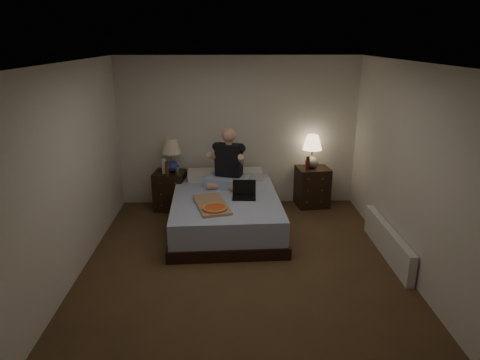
{
  "coord_description": "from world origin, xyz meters",
  "views": [
    {
      "loc": [
        -0.16,
        -4.82,
        2.75
      ],
      "look_at": [
        0.0,
        0.9,
        0.85
      ],
      "focal_mm": 32.0,
      "sensor_mm": 36.0,
      "label": 1
    }
  ],
  "objects_px": {
    "soda_can": "(177,171)",
    "beer_bottle_right": "(308,163)",
    "pizza_box": "(215,209)",
    "radiator": "(388,242)",
    "nightstand_left": "(170,190)",
    "person": "(228,158)",
    "beer_bottle_left": "(167,169)",
    "laptop": "(244,191)",
    "nightstand_right": "(312,187)",
    "lamp_right": "(312,152)",
    "lamp_left": "(172,156)",
    "bed": "(226,212)",
    "water_bottle": "(164,166)"
  },
  "relations": [
    {
      "from": "lamp_right",
      "to": "radiator",
      "type": "xyz_separation_m",
      "value": [
        0.7,
        -1.84,
        -0.76
      ]
    },
    {
      "from": "water_bottle",
      "to": "radiator",
      "type": "xyz_separation_m",
      "value": [
        3.14,
        -1.67,
        -0.57
      ]
    },
    {
      "from": "nightstand_right",
      "to": "person",
      "type": "bearing_deg",
      "value": -169.59
    },
    {
      "from": "beer_bottle_left",
      "to": "soda_can",
      "type": "bearing_deg",
      "value": 34.19
    },
    {
      "from": "nightstand_left",
      "to": "person",
      "type": "distance_m",
      "value": 1.23
    },
    {
      "from": "beer_bottle_right",
      "to": "bed",
      "type": "bearing_deg",
      "value": -149.79
    },
    {
      "from": "soda_can",
      "to": "radiator",
      "type": "bearing_deg",
      "value": -29.48
    },
    {
      "from": "nightstand_left",
      "to": "beer_bottle_left",
      "type": "relative_size",
      "value": 2.82
    },
    {
      "from": "lamp_left",
      "to": "beer_bottle_right",
      "type": "relative_size",
      "value": 2.43
    },
    {
      "from": "nightstand_right",
      "to": "lamp_left",
      "type": "bearing_deg",
      "value": 174.65
    },
    {
      "from": "lamp_right",
      "to": "laptop",
      "type": "height_order",
      "value": "lamp_right"
    },
    {
      "from": "water_bottle",
      "to": "person",
      "type": "height_order",
      "value": "person"
    },
    {
      "from": "water_bottle",
      "to": "radiator",
      "type": "bearing_deg",
      "value": -27.92
    },
    {
      "from": "nightstand_left",
      "to": "beer_bottle_right",
      "type": "height_order",
      "value": "beer_bottle_right"
    },
    {
      "from": "pizza_box",
      "to": "radiator",
      "type": "xyz_separation_m",
      "value": [
        2.28,
        -0.34,
        -0.36
      ]
    },
    {
      "from": "bed",
      "to": "nightstand_right",
      "type": "xyz_separation_m",
      "value": [
        1.48,
        0.91,
        0.08
      ]
    },
    {
      "from": "nightstand_left",
      "to": "person",
      "type": "bearing_deg",
      "value": -14.25
    },
    {
      "from": "bed",
      "to": "beer_bottle_right",
      "type": "bearing_deg",
      "value": 27.63
    },
    {
      "from": "beer_bottle_right",
      "to": "radiator",
      "type": "xyz_separation_m",
      "value": [
        0.78,
        -1.72,
        -0.59
      ]
    },
    {
      "from": "beer_bottle_right",
      "to": "pizza_box",
      "type": "xyz_separation_m",
      "value": [
        -1.5,
        -1.38,
        -0.23
      ]
    },
    {
      "from": "nightstand_left",
      "to": "nightstand_right",
      "type": "relative_size",
      "value": 0.96
    },
    {
      "from": "soda_can",
      "to": "beer_bottle_right",
      "type": "relative_size",
      "value": 0.43
    },
    {
      "from": "beer_bottle_right",
      "to": "laptop",
      "type": "xyz_separation_m",
      "value": [
        -1.09,
        -0.89,
        -0.15
      ]
    },
    {
      "from": "lamp_right",
      "to": "nightstand_left",
      "type": "bearing_deg",
      "value": -177.82
    },
    {
      "from": "soda_can",
      "to": "beer_bottle_right",
      "type": "distance_m",
      "value": 2.15
    },
    {
      "from": "soda_can",
      "to": "pizza_box",
      "type": "relative_size",
      "value": 0.13
    },
    {
      "from": "soda_can",
      "to": "beer_bottle_right",
      "type": "bearing_deg",
      "value": 1.64
    },
    {
      "from": "laptop",
      "to": "nightstand_right",
      "type": "bearing_deg",
      "value": 42.76
    },
    {
      "from": "beer_bottle_left",
      "to": "beer_bottle_right",
      "type": "bearing_deg",
      "value": 4.07
    },
    {
      "from": "laptop",
      "to": "beer_bottle_right",
      "type": "bearing_deg",
      "value": 42.14
    },
    {
      "from": "beer_bottle_left",
      "to": "beer_bottle_right",
      "type": "distance_m",
      "value": 2.31
    },
    {
      "from": "nightstand_right",
      "to": "beer_bottle_left",
      "type": "xyz_separation_m",
      "value": [
        -2.42,
        -0.28,
        0.42
      ]
    },
    {
      "from": "nightstand_left",
      "to": "beer_bottle_right",
      "type": "xyz_separation_m",
      "value": [
        2.29,
        -0.03,
        0.47
      ]
    },
    {
      "from": "nightstand_left",
      "to": "soda_can",
      "type": "relative_size",
      "value": 6.48
    },
    {
      "from": "nightstand_right",
      "to": "laptop",
      "type": "bearing_deg",
      "value": -147.49
    },
    {
      "from": "pizza_box",
      "to": "beer_bottle_right",
      "type": "bearing_deg",
      "value": 28.29
    },
    {
      "from": "nightstand_right",
      "to": "beer_bottle_left",
      "type": "height_order",
      "value": "beer_bottle_left"
    },
    {
      "from": "nightstand_right",
      "to": "radiator",
      "type": "relative_size",
      "value": 0.42
    },
    {
      "from": "nightstand_right",
      "to": "radiator",
      "type": "height_order",
      "value": "nightstand_right"
    },
    {
      "from": "water_bottle",
      "to": "soda_can",
      "type": "height_order",
      "value": "water_bottle"
    },
    {
      "from": "beer_bottle_left",
      "to": "pizza_box",
      "type": "xyz_separation_m",
      "value": [
        0.8,
        -1.22,
        -0.2
      ]
    },
    {
      "from": "person",
      "to": "radiator",
      "type": "distance_m",
      "value": 2.63
    },
    {
      "from": "lamp_right",
      "to": "radiator",
      "type": "height_order",
      "value": "lamp_right"
    },
    {
      "from": "laptop",
      "to": "bed",
      "type": "bearing_deg",
      "value": 163.57
    },
    {
      "from": "lamp_right",
      "to": "beer_bottle_left",
      "type": "xyz_separation_m",
      "value": [
        -2.38,
        -0.28,
        -0.19
      ]
    },
    {
      "from": "soda_can",
      "to": "lamp_left",
      "type": "bearing_deg",
      "value": 133.21
    },
    {
      "from": "bed",
      "to": "laptop",
      "type": "xyz_separation_m",
      "value": [
        0.27,
        -0.1,
        0.38
      ]
    },
    {
      "from": "soda_can",
      "to": "laptop",
      "type": "relative_size",
      "value": 0.29
    },
    {
      "from": "radiator",
      "to": "water_bottle",
      "type": "bearing_deg",
      "value": 152.08
    },
    {
      "from": "laptop",
      "to": "radiator",
      "type": "bearing_deg",
      "value": -21.06
    }
  ]
}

